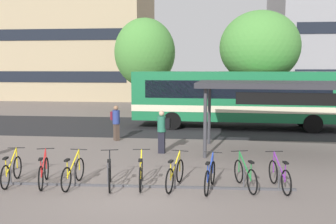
# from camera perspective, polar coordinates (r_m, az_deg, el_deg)

# --- Properties ---
(ground) EXTENTS (200.00, 200.00, 0.00)m
(ground) POSITION_cam_1_polar(r_m,az_deg,el_deg) (10.19, -6.13, -12.77)
(ground) COLOR #6B605B
(bus_lane_asphalt) EXTENTS (80.00, 7.20, 0.01)m
(bus_lane_asphalt) POSITION_cam_1_polar(r_m,az_deg,el_deg) (21.09, 0.20, -2.31)
(bus_lane_asphalt) COLOR #232326
(bus_lane_asphalt) RESTS_ON ground
(city_bus) EXTENTS (12.12, 3.06, 3.20)m
(city_bus) POSITION_cam_1_polar(r_m,az_deg,el_deg) (20.88, 11.46, 2.35)
(city_bus) COLOR #196B3D
(city_bus) RESTS_ON ground
(bike_rack) EXTENTS (9.76, 0.39, 0.70)m
(bike_rack) POSITION_cam_1_polar(r_m,az_deg,el_deg) (10.75, -6.86, -11.18)
(bike_rack) COLOR #47474C
(bike_rack) RESTS_ON ground
(parked_bicycle_yellow_1) EXTENTS (0.52, 1.71, 0.99)m
(parked_bicycle_yellow_1) POSITION_cam_1_polar(r_m,az_deg,el_deg) (11.83, -23.46, -8.55)
(parked_bicycle_yellow_1) COLOR black
(parked_bicycle_yellow_1) RESTS_ON ground
(parked_bicycle_red_2) EXTENTS (0.64, 1.67, 0.99)m
(parked_bicycle_red_2) POSITION_cam_1_polar(r_m,az_deg,el_deg) (11.37, -19.02, -8.97)
(parked_bicycle_red_2) COLOR black
(parked_bicycle_red_2) RESTS_ON ground
(parked_bicycle_yellow_3) EXTENTS (0.52, 1.72, 0.99)m
(parked_bicycle_yellow_3) POSITION_cam_1_polar(r_m,az_deg,el_deg) (11.03, -14.74, -9.31)
(parked_bicycle_yellow_3) COLOR black
(parked_bicycle_yellow_3) RESTS_ON ground
(parked_bicycle_black_4) EXTENTS (0.60, 1.68, 0.99)m
(parked_bicycle_black_4) POSITION_cam_1_polar(r_m,az_deg,el_deg) (10.73, -9.19, -9.63)
(parked_bicycle_black_4) COLOR black
(parked_bicycle_black_4) RESTS_ON ground
(parked_bicycle_yellow_5) EXTENTS (0.52, 1.71, 0.99)m
(parked_bicycle_yellow_5) POSITION_cam_1_polar(r_m,az_deg,el_deg) (10.69, -4.29, -9.62)
(parked_bicycle_yellow_5) COLOR black
(parked_bicycle_yellow_5) RESTS_ON ground
(parked_bicycle_yellow_6) EXTENTS (0.57, 1.69, 0.99)m
(parked_bicycle_yellow_6) POSITION_cam_1_polar(r_m,az_deg,el_deg) (10.53, 1.11, -9.86)
(parked_bicycle_yellow_6) COLOR black
(parked_bicycle_yellow_6) RESTS_ON ground
(parked_bicycle_blue_7) EXTENTS (0.52, 1.70, 0.99)m
(parked_bicycle_blue_7) POSITION_cam_1_polar(r_m,az_deg,el_deg) (10.41, 6.64, -10.11)
(parked_bicycle_blue_7) COLOR black
(parked_bicycle_blue_7) RESTS_ON ground
(parked_bicycle_green_8) EXTENTS (0.64, 1.67, 0.99)m
(parked_bicycle_green_8) POSITION_cam_1_polar(r_m,az_deg,el_deg) (10.70, 12.07, -9.74)
(parked_bicycle_green_8) COLOR black
(parked_bicycle_green_8) RESTS_ON ground
(parked_bicycle_purple_9) EXTENTS (0.52, 1.71, 0.99)m
(parked_bicycle_purple_9) POSITION_cam_1_polar(r_m,az_deg,el_deg) (10.88, 17.18, -9.62)
(parked_bicycle_purple_9) COLOR black
(parked_bicycle_purple_9) RESTS_ON ground
(transit_shelter) EXTENTS (7.23, 3.85, 2.87)m
(transit_shelter) POSITION_cam_1_polar(r_m,az_deg,el_deg) (14.99, 18.24, 3.86)
(transit_shelter) COLOR #38383D
(transit_shelter) RESTS_ON ground
(commuter_black_pack_1) EXTENTS (0.55, 0.37, 1.73)m
(commuter_black_pack_1) POSITION_cam_1_polar(r_m,az_deg,el_deg) (14.49, -0.88, -2.66)
(commuter_black_pack_1) COLOR black
(commuter_black_pack_1) RESTS_ON ground
(commuter_maroon_pack_2) EXTENTS (0.57, 0.60, 1.66)m
(commuter_maroon_pack_2) POSITION_cam_1_polar(r_m,az_deg,el_deg) (17.20, -8.23, -1.33)
(commuter_maroon_pack_2) COLOR #47382D
(commuter_maroon_pack_2) RESTS_ON ground
(street_tree_0) EXTENTS (4.73, 4.73, 7.23)m
(street_tree_0) POSITION_cam_1_polar(r_m,az_deg,el_deg) (28.55, -3.67, 9.32)
(street_tree_0) COLOR brown
(street_tree_0) RESTS_ON ground
(street_tree_1) EXTENTS (5.10, 5.10, 7.04)m
(street_tree_1) POSITION_cam_1_polar(r_m,az_deg,el_deg) (24.26, 14.24, 9.88)
(street_tree_1) COLOR brown
(street_tree_1) RESTS_ON ground
(building_left_wing) EXTENTS (18.44, 12.40, 20.72)m
(building_left_wing) POSITION_cam_1_polar(r_m,az_deg,el_deg) (44.54, -15.62, 15.78)
(building_left_wing) COLOR tan
(building_left_wing) RESTS_ON ground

